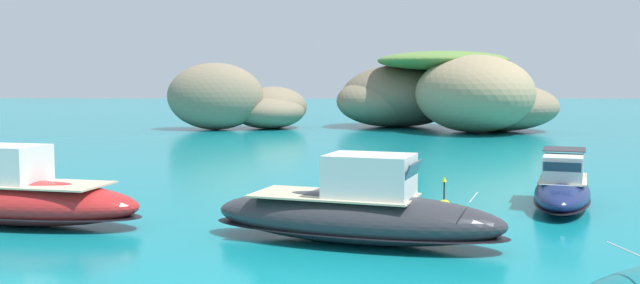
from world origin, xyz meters
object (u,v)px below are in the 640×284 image
islet_large (432,96)px  motorboat_navy (562,190)px  channel_buoy (444,205)px  islet_small (244,103)px  motorboat_red (17,198)px  motorboat_charcoal (357,213)px

islet_large → motorboat_navy: size_ratio=3.60×
channel_buoy → islet_small: bearing=106.2°
motorboat_navy → motorboat_red: bearing=-169.9°
motorboat_navy → motorboat_charcoal: bearing=-143.5°
islet_small → motorboat_charcoal: islet_small is taller
islet_small → motorboat_navy: size_ratio=2.14×
motorboat_charcoal → motorboat_navy: (8.80, 6.52, -0.22)m
motorboat_red → islet_small: bearing=88.1°
motorboat_red → channel_buoy: bearing=8.5°
islet_large → motorboat_navy: islet_large is taller
islet_large → channel_buoy: 51.01m
motorboat_red → motorboat_navy: 21.56m
islet_large → islet_small: (-20.97, -0.94, -0.78)m
islet_large → motorboat_navy: (-1.44, -49.09, -2.92)m
motorboat_charcoal → channel_buoy: (3.66, 5.14, -0.64)m
islet_large → channel_buoy: size_ratio=19.06×
motorboat_charcoal → motorboat_navy: 10.95m
islet_large → islet_small: 21.00m
islet_large → motorboat_red: size_ratio=2.74×
motorboat_charcoal → motorboat_navy: size_ratio=1.32×
islet_small → channel_buoy: bearing=-73.8°
motorboat_red → motorboat_navy: (21.23, 3.80, -0.22)m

